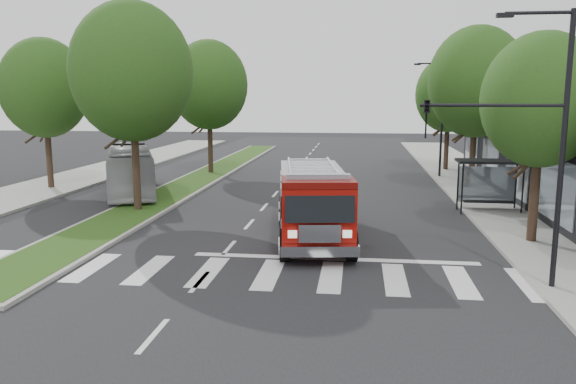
{
  "coord_description": "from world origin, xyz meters",
  "views": [
    {
      "loc": [
        4.76,
        -20.12,
        5.63
      ],
      "look_at": [
        1.96,
        2.3,
        1.8
      ],
      "focal_mm": 35.0,
      "sensor_mm": 36.0,
      "label": 1
    }
  ],
  "objects": [
    {
      "name": "tree_left_mid",
      "position": [
        -14.0,
        12.0,
        6.16
      ],
      "size": [
        5.2,
        5.2,
        9.16
      ],
      "color": "black",
      "rests_on": "ground"
    },
    {
      "name": "median",
      "position": [
        -6.0,
        18.0,
        0.08
      ],
      "size": [
        3.0,
        50.0,
        0.15
      ],
      "color": "gray",
      "rests_on": "ground"
    },
    {
      "name": "tree_right_near",
      "position": [
        11.5,
        2.0,
        5.51
      ],
      "size": [
        4.4,
        4.4,
        8.05
      ],
      "color": "black",
      "rests_on": "ground"
    },
    {
      "name": "tree_median_far",
      "position": [
        -6.0,
        20.0,
        6.49
      ],
      "size": [
        5.6,
        5.6,
        9.72
      ],
      "color": "black",
      "rests_on": "ground"
    },
    {
      "name": "city_bus",
      "position": [
        -8.5,
        11.2,
        1.42
      ],
      "size": [
        6.19,
        10.29,
        2.83
      ],
      "primitive_type": "imported",
      "rotation": [
        0.0,
        0.0,
        0.4
      ],
      "color": "#A9A9AD",
      "rests_on": "ground"
    },
    {
      "name": "tree_median_near",
      "position": [
        -6.0,
        6.0,
        6.81
      ],
      "size": [
        5.8,
        5.8,
        10.16
      ],
      "color": "black",
      "rests_on": "ground"
    },
    {
      "name": "bus_shelter",
      "position": [
        11.2,
        8.15,
        2.04
      ],
      "size": [
        3.2,
        1.6,
        2.61
      ],
      "color": "black",
      "rests_on": "ground"
    },
    {
      "name": "fire_engine",
      "position": [
        3.0,
        2.04,
        1.45
      ],
      "size": [
        3.76,
        8.97,
        3.02
      ],
      "rotation": [
        0.0,
        0.0,
        0.14
      ],
      "color": "#570804",
      "rests_on": "ground"
    },
    {
      "name": "sidewalk_right",
      "position": [
        12.5,
        10.0,
        0.07
      ],
      "size": [
        5.0,
        80.0,
        0.15
      ],
      "primitive_type": "cube",
      "color": "gray",
      "rests_on": "ground"
    },
    {
      "name": "tree_right_far",
      "position": [
        11.5,
        24.0,
        5.84
      ],
      "size": [
        5.0,
        5.0,
        8.73
      ],
      "color": "black",
      "rests_on": "ground"
    },
    {
      "name": "sidewalk_left",
      "position": [
        -14.5,
        10.0,
        0.07
      ],
      "size": [
        5.0,
        80.0,
        0.15
      ],
      "primitive_type": "cube",
      "color": "gray",
      "rests_on": "ground"
    },
    {
      "name": "ground",
      "position": [
        0.0,
        0.0,
        0.0
      ],
      "size": [
        140.0,
        140.0,
        0.0
      ],
      "primitive_type": "plane",
      "color": "black",
      "rests_on": "ground"
    },
    {
      "name": "streetlight_right_near",
      "position": [
        9.61,
        -3.5,
        4.67
      ],
      "size": [
        4.08,
        0.22,
        8.0
      ],
      "color": "black",
      "rests_on": "ground"
    },
    {
      "name": "streetlight_right_far",
      "position": [
        10.35,
        20.0,
        4.48
      ],
      "size": [
        2.11,
        0.2,
        8.0
      ],
      "color": "black",
      "rests_on": "ground"
    },
    {
      "name": "tree_right_mid",
      "position": [
        11.5,
        14.0,
        6.49
      ],
      "size": [
        5.6,
        5.6,
        9.72
      ],
      "color": "black",
      "rests_on": "ground"
    }
  ]
}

